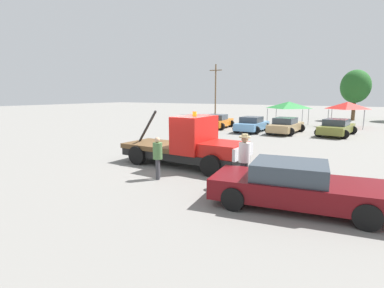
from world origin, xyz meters
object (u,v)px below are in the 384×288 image
Objects in this scene: person_at_hood at (158,155)px; parked_car_tan at (286,126)px; foreground_car at (296,186)px; tow_truck at (189,145)px; parked_car_olive at (336,127)px; tree_left at (356,87)px; parked_car_skyblue at (252,124)px; canopy_tent_red at (348,105)px; canopy_tent_green at (289,105)px; person_near_truck at (244,156)px; utility_pole at (216,88)px; parked_car_orange at (218,122)px.

parked_car_tan is (0.96, 16.58, -0.30)m from person_at_hood.
foreground_car is 5.26m from person_at_hood.
tow_truck is 5.91m from foreground_car.
foreground_car and parked_car_olive have the same top height.
person_at_hood is 0.26× the size of tree_left.
canopy_tent_red reaches higher than parked_car_skyblue.
parked_car_olive is at bearing -50.09° from canopy_tent_green.
tow_truck is 1.21× the size of parked_car_olive.
parked_car_tan is (-4.28, 16.93, -0.00)m from foreground_car.
person_near_truck is 0.61× the size of canopy_tent_red.
utility_pole is at bearing 111.08° from foreground_car.
foreground_car is 2.37m from person_near_truck.
person_at_hood is 39.97m from utility_pole.
parked_car_skyblue is at bearing 105.12° from foreground_car.
canopy_tent_red is (5.05, 24.38, 1.21)m from person_at_hood.
tow_truck is 15.81m from parked_car_orange.
tow_truck is 37.80m from utility_pole.
person_near_truck is at bearing -62.49° from utility_pole.
parked_car_orange and parked_car_skyblue have the same top height.
person_at_hood is 0.38× the size of parked_car_skyblue.
tree_left reaches higher than parked_car_orange.
canopy_tent_green is at bearing -10.94° from parked_car_skyblue.
parked_car_tan is (2.79, 0.48, 0.00)m from parked_car_skyblue.
parked_car_skyblue is 0.53× the size of utility_pole.
parked_car_tan is 26.24m from utility_pole.
tow_truck is at bearing -14.25° from person_near_truck.
person_at_hood is 23.44m from canopy_tent_green.
foreground_car is 24.46m from canopy_tent_green.
utility_pole is (-20.27, 19.50, 3.69)m from parked_car_olive.
person_at_hood is 18.05m from parked_car_orange.
utility_pole is (-18.69, 35.90, 3.22)m from person_near_truck.
parked_car_skyblue is (-1.83, 13.72, -0.33)m from tow_truck.
canopy_tent_red is (0.26, 7.18, 1.51)m from parked_car_olive.
person_near_truck is 16.48m from parked_car_olive.
tow_truck reaches higher than canopy_tent_green.
foreground_car is 0.82× the size of tree_left.
person_at_hood is at bearing -101.71° from canopy_tent_red.
parked_car_skyblue is (-1.83, 16.10, -0.30)m from person_at_hood.
person_at_hood is (-5.24, 0.34, 0.30)m from foreground_car.
canopy_tent_green is 0.57× the size of tree_left.
tree_left is at bearing -8.53° from utility_pole.
utility_pole reaches higher than parked_car_tan.
parked_car_orange is 10.46m from parked_car_olive.
tow_truck is 3.59m from person_near_truck.
canopy_tent_red is at bearing -91.26° from tree_left.
utility_pole reaches higher than person_at_hood.
canopy_tent_green is at bearing 60.74° from person_at_hood.
person_near_truck reaches higher than parked_car_orange.
parked_car_skyblue is 10.87m from canopy_tent_red.
parked_car_skyblue is 0.69× the size of tree_left.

